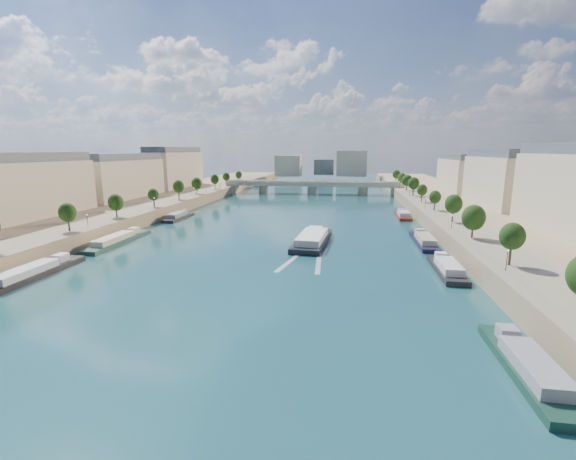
% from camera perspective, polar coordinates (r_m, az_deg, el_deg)
% --- Properties ---
extents(ground, '(700.00, 700.00, 0.00)m').
position_cam_1_polar(ground, '(134.97, -0.92, -0.01)').
color(ground, '#0E363E').
rests_on(ground, ground).
extents(quay_left, '(44.00, 520.00, 5.00)m').
position_cam_1_polar(quay_left, '(162.81, -26.78, 1.65)').
color(quay_left, '#9E8460').
rests_on(quay_left, ground).
extents(quay_right, '(44.00, 520.00, 5.00)m').
position_cam_1_polar(quay_right, '(141.54, 29.16, 0.07)').
color(quay_right, '#9E8460').
rests_on(quay_right, ground).
extents(pave_left, '(14.00, 520.00, 0.10)m').
position_cam_1_polar(pave_left, '(154.19, -22.32, 2.49)').
color(pave_left, gray).
rests_on(pave_left, quay_left).
extents(pave_right, '(14.00, 520.00, 0.10)m').
position_cam_1_polar(pave_right, '(136.57, 23.36, 1.31)').
color(pave_right, gray).
rests_on(pave_right, quay_right).
extents(trees_left, '(4.80, 268.80, 8.26)m').
position_cam_1_polar(trees_left, '(154.18, -21.45, 4.60)').
color(trees_left, '#382B1E').
rests_on(trees_left, ground).
extents(trees_right, '(4.80, 268.80, 8.26)m').
position_cam_1_polar(trees_right, '(144.94, 21.81, 4.16)').
color(trees_right, '#382B1E').
rests_on(trees_right, ground).
extents(lamps_left, '(0.36, 200.36, 4.28)m').
position_cam_1_polar(lamps_left, '(143.04, -22.90, 2.90)').
color(lamps_left, black).
rests_on(lamps_left, ground).
extents(lamps_right, '(0.36, 200.36, 4.28)m').
position_cam_1_polar(lamps_right, '(139.90, 21.17, 2.85)').
color(lamps_right, black).
rests_on(lamps_right, ground).
extents(buildings_left, '(16.00, 226.00, 23.20)m').
position_cam_1_polar(buildings_left, '(178.60, -28.39, 6.80)').
color(buildings_left, beige).
rests_on(buildings_left, ground).
extents(buildings_right, '(16.00, 226.00, 23.20)m').
position_cam_1_polar(buildings_right, '(155.74, 32.68, 5.83)').
color(buildings_right, beige).
rests_on(buildings_right, ground).
extents(skyline, '(79.00, 42.00, 22.00)m').
position_cam_1_polar(skyline, '(350.50, 5.77, 9.59)').
color(skyline, beige).
rests_on(skyline, ground).
extents(bridge, '(112.00, 12.00, 8.15)m').
position_cam_1_polar(bridge, '(247.80, 3.63, 6.53)').
color(bridge, '#C1B79E').
rests_on(bridge, ground).
extents(tour_barge, '(10.65, 30.21, 4.03)m').
position_cam_1_polar(tour_barge, '(115.85, 3.65, -1.42)').
color(tour_barge, black).
rests_on(tour_barge, ground).
extents(wake, '(10.75, 26.03, 0.04)m').
position_cam_1_polar(wake, '(100.19, 2.77, -4.19)').
color(wake, silver).
rests_on(wake, ground).
extents(moored_barges_left, '(5.00, 163.24, 3.60)m').
position_cam_1_polar(moored_barges_left, '(103.50, -32.82, -5.11)').
color(moored_barges_left, black).
rests_on(moored_barges_left, ground).
extents(moored_barges_right, '(5.00, 165.91, 3.60)m').
position_cam_1_polar(moored_barges_right, '(91.76, 23.09, -6.12)').
color(moored_barges_right, black).
rests_on(moored_barges_right, ground).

